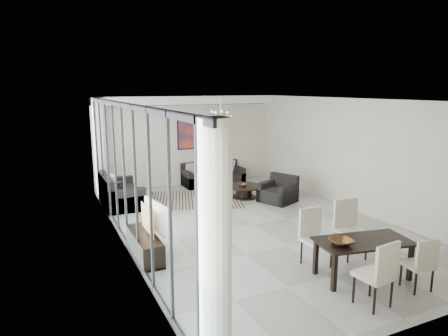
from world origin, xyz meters
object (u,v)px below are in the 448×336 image
television (152,218)px  dining_table (363,245)px  tv_console (145,246)px  coffee_table (244,191)px  sofa_main (213,177)px

television → dining_table: (2.97, -2.38, -0.18)m
tv_console → television: (0.16, -0.00, 0.52)m
tv_console → coffee_table: bearing=38.3°
coffee_table → tv_console: tv_console is taller
television → dining_table: bearing=-137.8°
television → tv_console: bearing=80.3°
tv_console → dining_table: dining_table is taller
television → dining_table: size_ratio=0.61×
sofa_main → television: bearing=-124.8°
sofa_main → dining_table: (-0.36, -7.17, 0.32)m
dining_table → television: bearing=141.3°
tv_console → dining_table: (3.13, -2.38, 0.35)m
sofa_main → coffee_table: bearing=-84.6°
coffee_table → tv_console: size_ratio=0.72×
television → sofa_main: bearing=-43.9°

